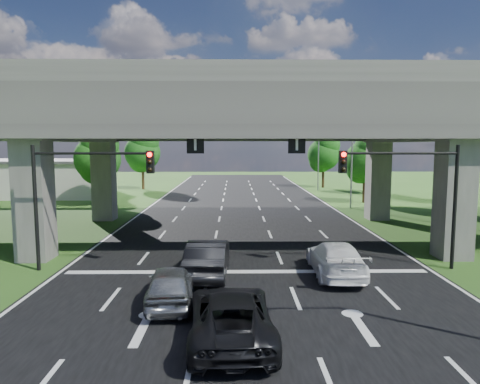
{
  "coord_description": "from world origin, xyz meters",
  "views": [
    {
      "loc": [
        -0.59,
        -16.15,
        5.98
      ],
      "look_at": [
        -0.27,
        7.15,
        3.42
      ],
      "focal_mm": 32.0,
      "sensor_mm": 36.0,
      "label": 1
    }
  ],
  "objects_px": {
    "car_white": "(335,258)",
    "streetlight_far": "(348,147)",
    "signal_left": "(80,184)",
    "streetlight_beyond": "(316,146)",
    "signal_right": "(411,183)",
    "car_silver": "(170,285)",
    "car_dark": "(208,257)",
    "car_trailing": "(231,315)"
  },
  "relations": [
    {
      "from": "car_white",
      "to": "streetlight_far",
      "type": "bearing_deg",
      "value": -104.62
    },
    {
      "from": "signal_left",
      "to": "streetlight_beyond",
      "type": "distance_m",
      "value": 40.3
    },
    {
      "from": "signal_right",
      "to": "car_white",
      "type": "distance_m",
      "value": 5.15
    },
    {
      "from": "signal_left",
      "to": "car_white",
      "type": "xyz_separation_m",
      "value": [
        11.89,
        -0.94,
        -3.4
      ]
    },
    {
      "from": "signal_right",
      "to": "streetlight_far",
      "type": "height_order",
      "value": "streetlight_far"
    },
    {
      "from": "streetlight_beyond",
      "to": "car_silver",
      "type": "bearing_deg",
      "value": -107.9
    },
    {
      "from": "signal_right",
      "to": "car_dark",
      "type": "xyz_separation_m",
      "value": [
        -9.62,
        -0.94,
        -3.33
      ]
    },
    {
      "from": "car_silver",
      "to": "car_trailing",
      "type": "distance_m",
      "value": 3.75
    },
    {
      "from": "signal_left",
      "to": "car_silver",
      "type": "relative_size",
      "value": 1.4
    },
    {
      "from": "car_trailing",
      "to": "car_dark",
      "type": "bearing_deg",
      "value": -83.2
    },
    {
      "from": "signal_left",
      "to": "car_white",
      "type": "bearing_deg",
      "value": -4.53
    },
    {
      "from": "car_white",
      "to": "car_trailing",
      "type": "xyz_separation_m",
      "value": [
        -4.77,
        -6.5,
        -0.02
      ]
    },
    {
      "from": "car_silver",
      "to": "car_trailing",
      "type": "relative_size",
      "value": 0.8
    },
    {
      "from": "signal_left",
      "to": "car_trailing",
      "type": "relative_size",
      "value": 1.12
    },
    {
      "from": "car_white",
      "to": "car_dark",
      "type": "bearing_deg",
      "value": 1.4
    },
    {
      "from": "car_silver",
      "to": "car_white",
      "type": "height_order",
      "value": "car_white"
    },
    {
      "from": "car_white",
      "to": "streetlight_beyond",
      "type": "bearing_deg",
      "value": -97.86
    },
    {
      "from": "streetlight_beyond",
      "to": "car_white",
      "type": "distance_m",
      "value": 37.83
    },
    {
      "from": "car_dark",
      "to": "signal_left",
      "type": "bearing_deg",
      "value": -7.19
    },
    {
      "from": "streetlight_beyond",
      "to": "car_dark",
      "type": "distance_m",
      "value": 39.18
    },
    {
      "from": "streetlight_beyond",
      "to": "car_white",
      "type": "bearing_deg",
      "value": -99.26
    },
    {
      "from": "car_silver",
      "to": "car_white",
      "type": "xyz_separation_m",
      "value": [
        7.06,
        3.53,
        0.03
      ]
    },
    {
      "from": "car_silver",
      "to": "car_trailing",
      "type": "xyz_separation_m",
      "value": [
        2.3,
        -2.97,
        0.02
      ]
    },
    {
      "from": "signal_right",
      "to": "car_silver",
      "type": "xyz_separation_m",
      "value": [
        -10.82,
        -4.48,
        -3.43
      ]
    },
    {
      "from": "signal_right",
      "to": "car_silver",
      "type": "relative_size",
      "value": 1.4
    },
    {
      "from": "car_silver",
      "to": "streetlight_beyond",
      "type": "bearing_deg",
      "value": -112.8
    },
    {
      "from": "streetlight_far",
      "to": "signal_right",
      "type": "bearing_deg",
      "value": -96.47
    },
    {
      "from": "signal_right",
      "to": "streetlight_far",
      "type": "relative_size",
      "value": 0.6
    },
    {
      "from": "streetlight_far",
      "to": "car_trailing",
      "type": "relative_size",
      "value": 1.86
    },
    {
      "from": "car_dark",
      "to": "car_white",
      "type": "xyz_separation_m",
      "value": [
        5.87,
        0.0,
        -0.07
      ]
    },
    {
      "from": "signal_right",
      "to": "signal_left",
      "type": "distance_m",
      "value": 15.65
    },
    {
      "from": "car_dark",
      "to": "signal_right",
      "type": "bearing_deg",
      "value": -172.7
    },
    {
      "from": "car_dark",
      "to": "car_trailing",
      "type": "xyz_separation_m",
      "value": [
        1.1,
        -6.5,
        -0.09
      ]
    },
    {
      "from": "signal_left",
      "to": "car_dark",
      "type": "distance_m",
      "value": 6.95
    },
    {
      "from": "car_white",
      "to": "car_trailing",
      "type": "relative_size",
      "value": 0.98
    },
    {
      "from": "streetlight_beyond",
      "to": "car_trailing",
      "type": "relative_size",
      "value": 1.86
    },
    {
      "from": "streetlight_beyond",
      "to": "car_trailing",
      "type": "distance_m",
      "value": 45.11
    },
    {
      "from": "signal_left",
      "to": "streetlight_beyond",
      "type": "relative_size",
      "value": 0.6
    },
    {
      "from": "streetlight_far",
      "to": "streetlight_beyond",
      "type": "relative_size",
      "value": 1.0
    },
    {
      "from": "signal_left",
      "to": "car_silver",
      "type": "height_order",
      "value": "signal_left"
    },
    {
      "from": "streetlight_far",
      "to": "car_trailing",
      "type": "bearing_deg",
      "value": -111.43
    },
    {
      "from": "streetlight_beyond",
      "to": "car_silver",
      "type": "relative_size",
      "value": 2.33
    }
  ]
}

